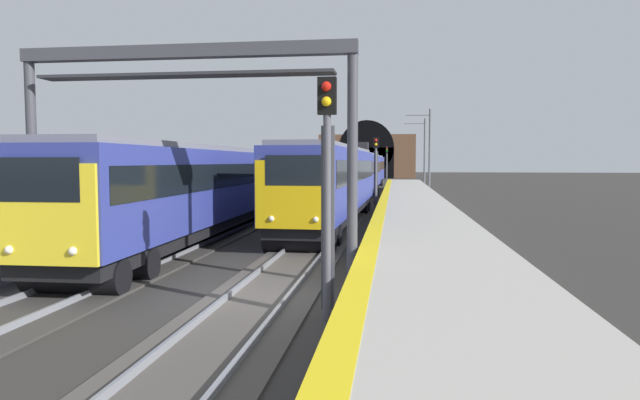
% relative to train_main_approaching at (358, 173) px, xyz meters
% --- Properties ---
extents(ground_plane, '(320.00, 320.00, 0.00)m').
position_rel_train_main_approaching_xyz_m(ground_plane, '(-35.41, -0.00, -2.35)').
color(ground_plane, '#302D2B').
extents(platform_right, '(112.00, 3.86, 1.09)m').
position_rel_train_main_approaching_xyz_m(platform_right, '(-35.41, -4.22, -1.80)').
color(platform_right, '#ADA89E').
rests_on(platform_right, ground_plane).
extents(platform_right_edge_strip, '(112.00, 0.50, 0.01)m').
position_rel_train_main_approaching_xyz_m(platform_right_edge_strip, '(-35.41, -2.54, -1.25)').
color(platform_right_edge_strip, yellow).
rests_on(platform_right_edge_strip, platform_right).
extents(track_main_line, '(160.00, 2.68, 0.21)m').
position_rel_train_main_approaching_xyz_m(track_main_line, '(-35.41, -0.00, -2.31)').
color(track_main_line, '#4C4742').
rests_on(track_main_line, ground_plane).
extents(track_adjacent_line, '(160.00, 3.00, 0.21)m').
position_rel_train_main_approaching_xyz_m(track_adjacent_line, '(-35.41, 4.88, -2.31)').
color(track_adjacent_line, '#383533').
rests_on(track_adjacent_line, ground_plane).
extents(train_main_approaching, '(59.40, 3.34, 4.98)m').
position_rel_train_main_approaching_xyz_m(train_main_approaching, '(0.00, 0.00, 0.00)').
color(train_main_approaching, navy).
rests_on(train_main_approaching, ground_plane).
extents(train_adjacent_platform, '(64.09, 3.20, 4.85)m').
position_rel_train_main_approaching_xyz_m(train_adjacent_platform, '(-4.85, 4.88, -0.07)').
color(train_adjacent_platform, navy).
rests_on(train_adjacent_platform, ground_plane).
extents(railway_signal_near, '(0.39, 0.38, 5.02)m').
position_rel_train_main_approaching_xyz_m(railway_signal_near, '(-36.99, -1.81, 0.60)').
color(railway_signal_near, '#4C4C54').
rests_on(railway_signal_near, ground_plane).
extents(railway_signal_mid, '(0.39, 0.38, 5.03)m').
position_rel_train_main_approaching_xyz_m(railway_signal_mid, '(-8.39, -1.81, 0.61)').
color(railway_signal_mid, '#4C4C54').
rests_on(railway_signal_mid, ground_plane).
extents(railway_signal_far, '(0.39, 0.38, 5.78)m').
position_rel_train_main_approaching_xyz_m(railway_signal_far, '(42.53, -1.81, 1.12)').
color(railway_signal_far, '#4C4C54').
rests_on(railway_signal_far, ground_plane).
extents(overhead_signal_gantry, '(0.70, 9.34, 6.43)m').
position_rel_train_main_approaching_xyz_m(overhead_signal_gantry, '(-33.85, 2.44, 2.61)').
color(overhead_signal_gantry, '#3F3F47').
rests_on(overhead_signal_gantry, ground_plane).
extents(tunnel_portal, '(3.10, 19.19, 11.44)m').
position_rel_train_main_approaching_xyz_m(tunnel_portal, '(62.71, 2.44, 2.01)').
color(tunnel_portal, brown).
rests_on(tunnel_portal, ground_plane).
extents(catenary_mast_near, '(0.22, 2.45, 8.48)m').
position_rel_train_main_approaching_xyz_m(catenary_mast_near, '(7.49, -6.51, 2.02)').
color(catenary_mast_near, '#595B60').
rests_on(catenary_mast_near, ground_plane).
extents(catenary_mast_far, '(0.22, 2.48, 8.28)m').
position_rel_train_main_approaching_xyz_m(catenary_mast_far, '(16.86, -6.51, 1.92)').
color(catenary_mast_far, '#595B60').
rests_on(catenary_mast_far, ground_plane).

